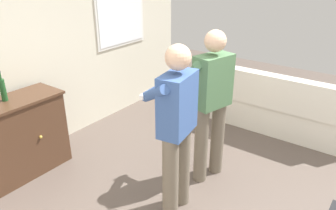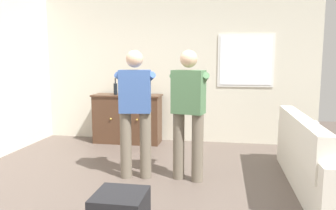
% 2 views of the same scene
% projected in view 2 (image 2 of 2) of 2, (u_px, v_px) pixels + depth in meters
% --- Properties ---
extents(ground, '(10.40, 10.40, 0.00)m').
position_uv_depth(ground, '(143.00, 193.00, 3.85)').
color(ground, brown).
extents(wall_back_with_window, '(5.20, 0.15, 2.80)m').
position_uv_depth(wall_back_with_window, '(178.00, 68.00, 6.25)').
color(wall_back_with_window, beige).
rests_on(wall_back_with_window, ground).
extents(couch, '(0.57, 2.38, 0.88)m').
position_uv_depth(couch, '(313.00, 162.00, 3.93)').
color(couch, silver).
rests_on(couch, ground).
extents(sideboard_cabinet, '(1.28, 0.49, 0.91)m').
position_uv_depth(sideboard_cabinet, '(128.00, 119.00, 6.18)').
color(sideboard_cabinet, '#472D1E').
rests_on(sideboard_cabinet, ground).
extents(bottle_wine_green, '(0.07, 0.07, 0.31)m').
position_uv_depth(bottle_wine_green, '(115.00, 89.00, 6.08)').
color(bottle_wine_green, black).
rests_on(bottle_wine_green, sideboard_cabinet).
extents(bottle_liquor_amber, '(0.06, 0.06, 0.33)m').
position_uv_depth(bottle_liquor_amber, '(132.00, 87.00, 6.13)').
color(bottle_liquor_amber, '#1E4C23').
rests_on(bottle_liquor_amber, sideboard_cabinet).
extents(person_standing_left, '(0.55, 0.50, 1.68)m').
position_uv_depth(person_standing_left, '(135.00, 108.00, 4.26)').
color(person_standing_left, '#6B6051').
rests_on(person_standing_left, ground).
extents(person_standing_right, '(0.54, 0.51, 1.68)m').
position_uv_depth(person_standing_right, '(189.00, 109.00, 4.18)').
color(person_standing_right, '#6B6051').
rests_on(person_standing_right, ground).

